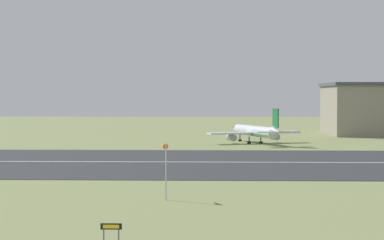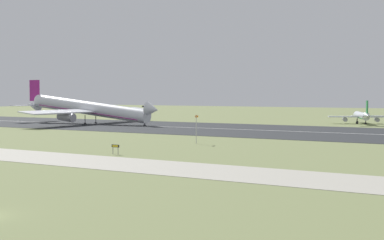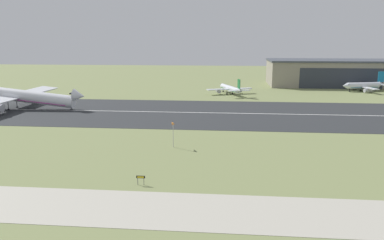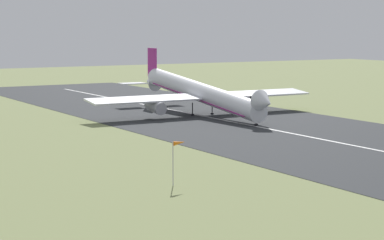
# 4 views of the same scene
# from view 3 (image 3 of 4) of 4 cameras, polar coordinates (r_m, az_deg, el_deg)

# --- Properties ---
(ground_plane) EXTENTS (629.96, 629.96, 0.00)m
(ground_plane) POSITION_cam_3_polar(r_m,az_deg,el_deg) (79.66, 8.11, -6.73)
(ground_plane) COLOR #7A8451
(runway_strip) EXTENTS (389.96, 53.44, 0.06)m
(runway_strip) POSITION_cam_3_polar(r_m,az_deg,el_deg) (134.19, 7.04, 1.01)
(runway_strip) COLOR #2B2D30
(runway_strip) RESTS_ON ground_plane
(runway_centreline) EXTENTS (350.96, 0.70, 0.01)m
(runway_centreline) POSITION_cam_3_polar(r_m,az_deg,el_deg) (134.19, 7.04, 1.03)
(runway_centreline) COLOR silver
(runway_centreline) RESTS_ON runway_strip
(taxiway_road) EXTENTS (292.47, 13.00, 0.05)m
(taxiway_road) POSITION_cam_3_polar(r_m,az_deg,el_deg) (58.63, 9.13, -13.83)
(taxiway_road) COLOR #B2AD9E
(taxiway_road) RESTS_ON ground_plane
(hangar_building) EXTENTS (73.43, 33.98, 14.68)m
(hangar_building) POSITION_cam_3_polar(r_m,az_deg,el_deg) (231.68, 20.66, 6.78)
(hangar_building) COLOR gray
(hangar_building) RESTS_ON ground_plane
(airplane_landing) EXTENTS (60.07, 59.29, 15.70)m
(airplane_landing) POSITION_cam_3_polar(r_m,az_deg,el_deg) (157.25, -26.04, 3.45)
(airplane_landing) COLOR silver
(airplane_landing) RESTS_ON ground_plane
(airplane_parked_west) EXTENTS (22.11, 25.58, 8.32)m
(airplane_parked_west) POSITION_cam_3_polar(r_m,az_deg,el_deg) (181.61, 5.80, 4.79)
(airplane_parked_west) COLOR silver
(airplane_parked_west) RESTS_ON ground_plane
(airplane_parked_east) EXTENTS (24.15, 23.94, 9.99)m
(airplane_parked_east) POSITION_cam_3_polar(r_m,az_deg,el_deg) (210.34, 24.68, 4.78)
(airplane_parked_east) COLOR silver
(airplane_parked_east) RESTS_ON ground_plane
(windsock_pole) EXTENTS (1.19, 2.45, 6.06)m
(windsock_pole) POSITION_cam_3_polar(r_m,az_deg,el_deg) (91.12, -3.00, -0.70)
(windsock_pole) COLOR #B7B7BC
(windsock_pole) RESTS_ON ground_plane
(runway_sign) EXTENTS (1.60, 0.13, 1.72)m
(runway_sign) POSITION_cam_3_polar(r_m,az_deg,el_deg) (68.44, -7.83, -8.74)
(runway_sign) COLOR #4C4C51
(runway_sign) RESTS_ON ground_plane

